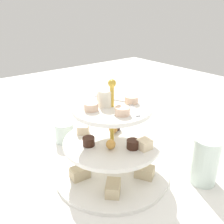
{
  "coord_description": "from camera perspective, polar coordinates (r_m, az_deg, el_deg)",
  "views": [
    {
      "loc": [
        -0.44,
        0.34,
        0.43
      ],
      "look_at": [
        0.0,
        0.0,
        0.18
      ],
      "focal_mm": 39.46,
      "sensor_mm": 36.0,
      "label": 1
    }
  ],
  "objects": [
    {
      "name": "water_glass_tall_right",
      "position": [
        0.68,
        20.77,
        -10.59
      ],
      "size": [
        0.07,
        0.07,
        0.13
      ],
      "primitive_type": "cylinder",
      "color": "silver",
      "rests_on": "ground_plane"
    },
    {
      "name": "butter_knife_right",
      "position": [
        0.92,
        10.41,
        -4.63
      ],
      "size": [
        0.17,
        0.05,
        0.0
      ],
      "primitive_type": "cube",
      "rotation": [
        0.0,
        0.0,
        6.49
      ],
      "color": "silver",
      "rests_on": "ground_plane"
    },
    {
      "name": "ground_plane",
      "position": [
        0.7,
        -0.0,
        -14.02
      ],
      "size": [
        2.4,
        2.4,
        0.0
      ],
      "primitive_type": "plane",
      "color": "white"
    },
    {
      "name": "tiered_serving_stand",
      "position": [
        0.66,
        -0.03,
        -8.5
      ],
      "size": [
        0.31,
        0.31,
        0.27
      ],
      "color": "white",
      "rests_on": "ground_plane"
    },
    {
      "name": "water_glass_short_left",
      "position": [
        0.85,
        -10.96,
        -4.64
      ],
      "size": [
        0.06,
        0.06,
        0.07
      ],
      "primitive_type": "cylinder",
      "color": "silver",
      "rests_on": "ground_plane"
    },
    {
      "name": "teacup_with_saucer",
      "position": [
        0.9,
        -3.09,
        -3.16
      ],
      "size": [
        0.09,
        0.09,
        0.05
      ],
      "color": "white",
      "rests_on": "ground_plane"
    }
  ]
}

